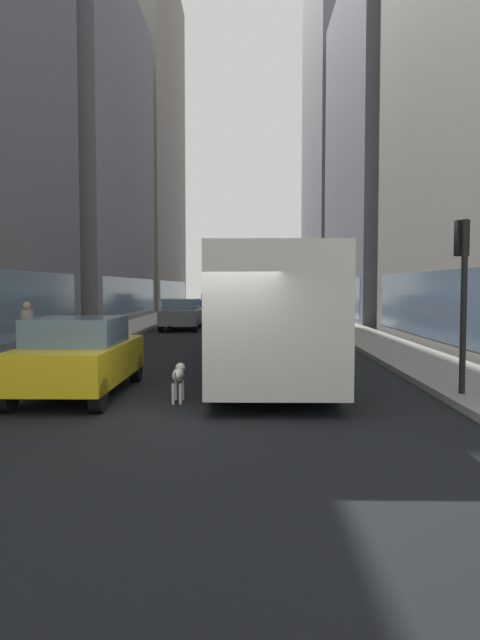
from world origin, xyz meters
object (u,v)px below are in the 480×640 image
transit_bus (268,304)px  car_silver_sedan (256,305)px  car_grey_wagon (182,314)px  traffic_light_near (463,277)px  car_red_coupe (257,309)px  pedestrian_in_coat (27,332)px  car_yellow_taxi (80,356)px  dalmatian_dog (178,375)px  box_truck (260,300)px  car_blue_hatchback (211,302)px  car_white_van (219,309)px

transit_bus → car_silver_sedan: transit_bus is taller
car_grey_wagon → traffic_light_near: 20.30m
car_red_coupe → traffic_light_near: 26.26m
pedestrian_in_coat → traffic_light_near: (10.23, -4.21, 1.43)m
traffic_light_near → transit_bus: bearing=133.2°
transit_bus → car_yellow_taxi: bearing=-138.7°
dalmatian_dog → traffic_light_near: traffic_light_near is taller
car_red_coupe → pedestrian_in_coat: 22.69m
car_silver_sedan → car_yellow_taxi: same height
traffic_light_near → car_red_coupe: bearing=98.1°
box_truck → car_yellow_taxi: bearing=-106.2°
car_blue_hatchback → pedestrian_in_coat: pedestrian_in_coat is taller
car_blue_hatchback → car_silver_sedan: bearing=-66.8°
car_red_coupe → pedestrian_in_coat: (-6.53, -21.73, 0.19)m
transit_bus → traffic_light_near: traffic_light_near is taller
car_white_van → car_yellow_taxi: (-1.60, -25.47, 0.00)m
pedestrian_in_coat → traffic_light_near: 11.15m
car_grey_wagon → box_truck: bearing=-48.3°
box_truck → dalmatian_dog: (-1.87, -14.44, -1.15)m
car_silver_sedan → dalmatian_dog: size_ratio=4.28×
car_grey_wagon → car_blue_hatchback: 23.62m
car_red_coupe → car_blue_hatchback: same height
transit_bus → car_red_coupe: 22.02m
transit_bus → pedestrian_in_coat: (-6.53, 0.27, -0.77)m
car_grey_wagon → car_yellow_taxi: (0.00, -18.28, -0.00)m
car_grey_wagon → car_silver_sedan: (4.00, 14.28, -0.00)m
pedestrian_in_coat → car_silver_sedan: bearing=77.2°
car_yellow_taxi → dalmatian_dog: car_yellow_taxi is taller
car_red_coupe → dalmatian_dog: (-1.87, -26.16, -0.31)m
pedestrian_in_coat → car_yellow_taxi: bearing=-56.2°
pedestrian_in_coat → car_white_van: bearing=79.2°
car_white_van → dalmatian_dog: (0.53, -26.13, -0.31)m
car_white_van → box_truck: size_ratio=0.56×
car_grey_wagon → traffic_light_near: size_ratio=1.24×
car_yellow_taxi → pedestrian_in_coat: 4.55m
transit_bus → car_yellow_taxi: size_ratio=2.67×
car_white_van → car_grey_wagon: bearing=-102.5°
car_silver_sedan → transit_bus: bearing=-90.0°
car_yellow_taxi → box_truck: bearing=73.8°
car_silver_sedan → traffic_light_near: bearing=-83.6°
car_red_coupe → car_white_van: bearing=-179.1°
pedestrian_in_coat → car_grey_wagon: bearing=80.1°
car_white_van → car_blue_hatchback: size_ratio=0.97×
transit_bus → box_truck: size_ratio=1.54×
car_blue_hatchback → transit_bus: bearing=-84.1°
car_blue_hatchback → traffic_light_near: size_ratio=1.27×
car_silver_sedan → car_blue_hatchback: 10.16m
transit_bus → car_silver_sedan: 29.07m
car_red_coupe → car_blue_hatchback: 16.87m
box_truck → pedestrian_in_coat: box_truck is taller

